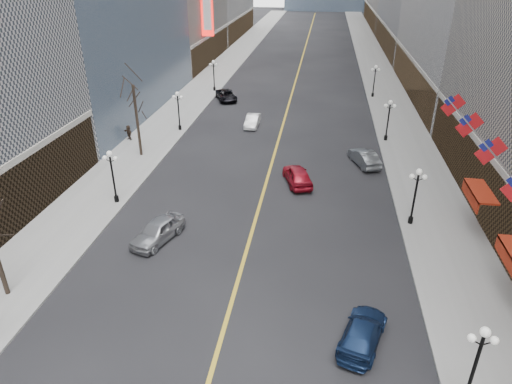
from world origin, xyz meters
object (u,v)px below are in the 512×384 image
(streetlamp_east_3, at_px, (375,78))
(car_sb_mid, at_px, (297,175))
(car_nb_mid, at_px, (252,121))
(car_sb_near, at_px, (363,332))
(streetlamp_east_0, at_px, (477,359))
(streetlamp_east_2, at_px, (389,116))
(car_nb_far, at_px, (226,95))
(streetlamp_west_1, at_px, (112,171))
(car_sb_far, at_px, (364,158))
(streetlamp_west_3, at_px, (214,72))
(streetlamp_east_1, at_px, (416,191))
(streetlamp_west_2, at_px, (178,107))
(car_nb_near, at_px, (158,231))

(streetlamp_east_3, bearing_deg, car_sb_mid, -106.64)
(car_nb_mid, bearing_deg, car_sb_mid, -66.49)
(car_sb_near, bearing_deg, streetlamp_east_0, 160.96)
(streetlamp_east_2, relative_size, car_nb_far, 0.87)
(streetlamp_west_1, bearing_deg, car_nb_mid, 68.52)
(car_sb_near, relative_size, car_sb_far, 1.02)
(streetlamp_west_1, distance_m, streetlamp_west_3, 36.00)
(streetlamp_east_0, relative_size, streetlamp_east_1, 1.00)
(streetlamp_west_3, bearing_deg, car_sb_near, -68.48)
(streetlamp_east_0, height_order, car_sb_mid, streetlamp_east_0)
(streetlamp_east_1, bearing_deg, streetlamp_west_2, 142.67)
(streetlamp_west_2, xyz_separation_m, car_sb_mid, (14.59, -12.14, -2.08))
(streetlamp_east_1, bearing_deg, car_nb_far, 123.47)
(streetlamp_east_1, xyz_separation_m, streetlamp_west_2, (-23.60, 18.00, 0.00))
(streetlamp_east_0, bearing_deg, car_sb_near, 143.51)
(streetlamp_east_2, relative_size, car_nb_near, 0.95)
(car_nb_mid, distance_m, car_sb_near, 35.38)
(streetlamp_east_3, distance_m, car_nb_mid, 21.71)
(streetlamp_west_2, height_order, car_sb_mid, streetlamp_west_2)
(streetlamp_west_1, bearing_deg, streetlamp_east_2, 37.33)
(streetlamp_west_2, bearing_deg, car_nb_mid, 19.14)
(streetlamp_east_3, height_order, streetlamp_west_3, same)
(car_sb_near, xyz_separation_m, car_sb_far, (1.57, 23.80, 0.08))
(streetlamp_east_1, relative_size, streetlamp_west_3, 1.00)
(streetlamp_west_3, bearing_deg, car_nb_far, -58.31)
(streetlamp_east_0, distance_m, streetlamp_east_3, 52.00)
(car_nb_far, relative_size, car_sb_mid, 1.08)
(car_nb_far, xyz_separation_m, car_sb_near, (16.43, -44.23, -0.04))
(streetlamp_east_3, relative_size, streetlamp_west_3, 1.00)
(streetlamp_west_2, bearing_deg, streetlamp_east_3, 37.33)
(streetlamp_east_1, height_order, car_nb_far, streetlamp_east_1)
(streetlamp_east_2, xyz_separation_m, car_sb_near, (-4.37, -30.77, -2.22))
(streetlamp_west_3, relative_size, car_nb_mid, 1.07)
(streetlamp_east_0, bearing_deg, streetlamp_east_2, 90.00)
(streetlamp_east_2, distance_m, car_sb_near, 31.16)
(car_nb_far, bearing_deg, streetlamp_east_3, -10.61)
(car_nb_far, xyz_separation_m, car_sb_far, (18.00, -20.43, 0.04))
(streetlamp_west_3, height_order, car_sb_mid, streetlamp_west_3)
(car_nb_far, bearing_deg, streetlamp_east_1, -79.44)
(streetlamp_west_2, xyz_separation_m, car_sb_near, (19.23, -30.77, -2.22))
(car_sb_near, relative_size, car_sb_mid, 0.97)
(streetlamp_east_0, bearing_deg, car_sb_mid, 112.40)
(streetlamp_west_2, relative_size, car_nb_mid, 1.07)
(car_nb_near, distance_m, car_sb_mid, 14.20)
(streetlamp_west_2, bearing_deg, streetlamp_east_2, 0.00)
(car_nb_near, relative_size, car_sb_far, 1.03)
(streetlamp_west_2, distance_m, car_nb_mid, 8.96)
(car_sb_far, bearing_deg, car_nb_mid, -58.40)
(streetlamp_west_2, xyz_separation_m, car_nb_far, (2.80, 13.46, -2.18))
(car_nb_near, xyz_separation_m, car_sb_mid, (9.28, 10.75, 0.01))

